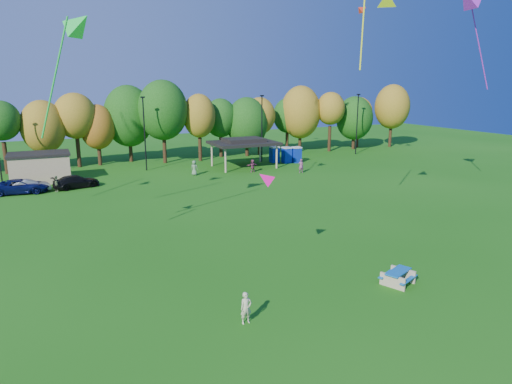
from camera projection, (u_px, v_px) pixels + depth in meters
name	position (u px, v px, depth m)	size (l,w,h in m)	color
ground	(281.00, 321.00, 21.03)	(160.00, 160.00, 0.00)	#19600F
tree_line	(112.00, 120.00, 59.45)	(93.57, 10.55, 11.15)	black
lamp_posts	(144.00, 131.00, 56.04)	(64.50, 0.25, 9.09)	black
utility_building	(40.00, 167.00, 50.16)	(6.30, 4.30, 3.25)	tan
pavilion	(244.00, 142.00, 58.66)	(8.20, 6.20, 3.77)	tan
porta_potties	(286.00, 155.00, 62.61)	(3.75, 2.69, 2.18)	#0D2BA9
picnic_table	(398.00, 276.00, 24.78)	(2.20, 2.04, 0.77)	tan
kite_flyer	(246.00, 308.00, 20.65)	(0.55, 0.36, 1.50)	beige
car_b	(29.00, 186.00, 45.59)	(1.37, 3.94, 1.30)	#9E9DA2
car_c	(21.00, 186.00, 45.10)	(2.36, 5.12, 1.42)	#0B1247
car_d	(76.00, 182.00, 47.46)	(1.88, 4.63, 1.34)	black
far_person_0	(57.00, 184.00, 45.77)	(0.96, 0.40, 1.63)	#69814F
far_person_2	(194.00, 168.00, 53.93)	(0.87, 0.56, 1.77)	#62855B
far_person_3	(301.00, 166.00, 55.36)	(0.63, 0.41, 1.73)	#9A4879
far_person_4	(253.00, 166.00, 55.85)	(1.46, 0.46, 1.57)	#8D3B5D
kite_3	(79.00, 25.00, 26.43)	(4.03, 3.40, 7.56)	#1CD63D
kite_8	(265.00, 178.00, 24.81)	(1.40, 1.23, 1.17)	#DC0C79
kite_15	(363.00, 9.00, 51.35)	(1.35, 1.07, 1.32)	red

